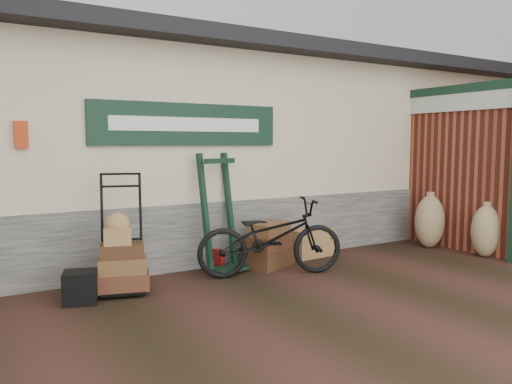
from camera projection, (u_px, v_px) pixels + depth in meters
ground at (245, 285)px, 6.03m from camera, size 80.00×80.00×0.00m
station_building at (163, 149)px, 8.21m from camera, size 14.40×4.10×3.20m
brick_outbuilding at (431, 165)px, 9.33m from camera, size 1.71×4.51×2.62m
porter_trolley at (122, 231)px, 5.73m from camera, size 0.81×0.69×1.39m
green_barrow at (220, 213)px, 6.63m from camera, size 0.68×0.61×1.57m
suitcase_stack at (268, 244)px, 6.92m from camera, size 0.82×0.68×0.62m
wicker_hamper at (309, 242)px, 7.55m from camera, size 0.68×0.48×0.42m
black_trunk at (80, 287)px, 5.32m from camera, size 0.42×0.39×0.35m
bicycle at (271, 233)px, 6.41m from camera, size 1.22×2.02×1.11m
burlap_sack_left at (430, 222)px, 8.15m from camera, size 0.62×0.56×0.86m
burlap_sack_right at (486, 231)px, 7.49m from camera, size 0.54×0.47×0.78m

